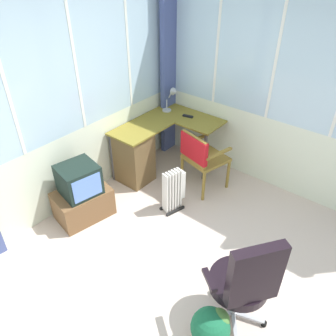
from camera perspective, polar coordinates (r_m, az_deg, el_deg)
name	(u,v)px	position (r m, az deg, el deg)	size (l,w,h in m)	color
ground	(196,288)	(3.53, 4.85, -19.69)	(5.03, 4.97, 0.06)	beige
north_window_panel	(48,104)	(3.85, -19.78, 10.26)	(4.03, 0.07, 2.74)	silver
east_window_panel	(305,93)	(4.22, 22.35, 11.81)	(0.07, 3.97, 2.74)	silver
curtain_corner	(170,67)	(4.96, 0.32, 16.91)	(0.35, 0.07, 2.64)	#495792
desk	(139,152)	(4.59, -5.03, 2.67)	(1.32, 1.05, 0.75)	olive
desk_lamp	(173,96)	(4.89, 0.84, 12.18)	(0.23, 0.20, 0.34)	#B2B7BC
tv_remote	(188,116)	(4.78, 3.42, 8.84)	(0.04, 0.15, 0.02)	black
wooden_armchair	(200,154)	(4.29, 5.42, 2.33)	(0.59, 0.58, 0.85)	olive
office_chair	(245,281)	(2.84, 13.06, -18.27)	(0.61, 0.60, 1.08)	#B7B7BF
tv_on_stand	(82,195)	(4.10, -14.53, -4.48)	(0.71, 0.55, 0.73)	brown
space_heater	(174,190)	(4.09, 1.04, -3.79)	(0.33, 0.23, 0.58)	silver
potted_plant	(211,328)	(3.02, 7.37, -25.51)	(0.32, 0.32, 0.41)	#A25D30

